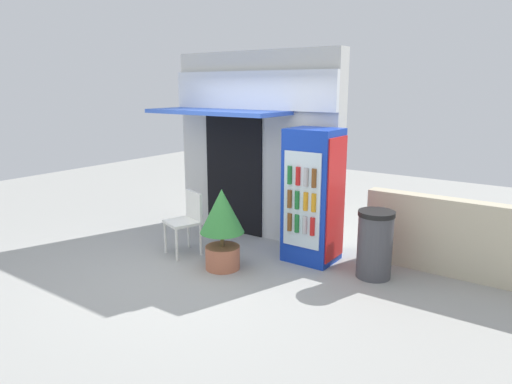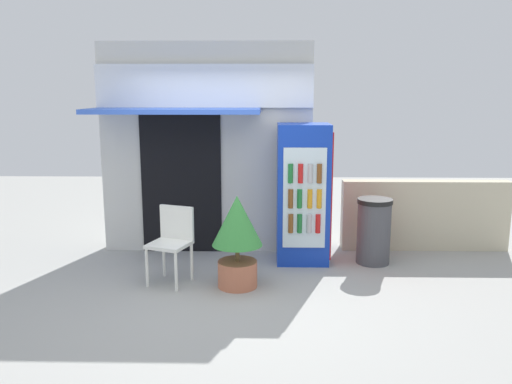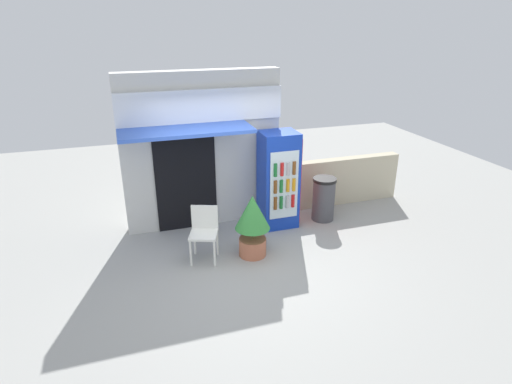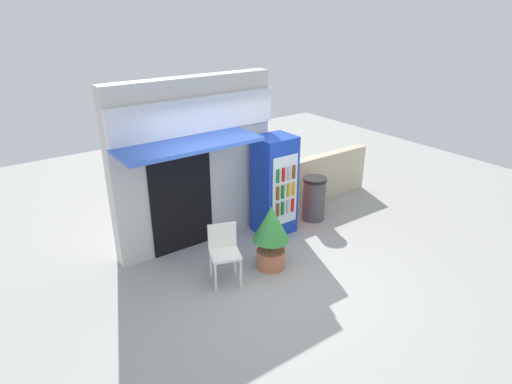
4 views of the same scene
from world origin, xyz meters
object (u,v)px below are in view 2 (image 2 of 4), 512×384
(potted_plant_near_shop, at_px, (237,234))
(drink_cooler, at_px, (303,194))
(plastic_chair, at_px, (172,238))
(trash_bin, at_px, (374,231))

(potted_plant_near_shop, bearing_deg, drink_cooler, 49.28)
(plastic_chair, relative_size, trash_bin, 1.04)
(drink_cooler, distance_m, trash_bin, 1.04)
(drink_cooler, bearing_deg, plastic_chair, -153.62)
(plastic_chair, xyz_separation_m, potted_plant_near_shop, (0.77, -0.16, 0.10))
(trash_bin, bearing_deg, drink_cooler, 176.07)
(drink_cooler, distance_m, potted_plant_near_shop, 1.28)
(potted_plant_near_shop, xyz_separation_m, trash_bin, (1.73, 0.88, -0.20))
(drink_cooler, height_order, potted_plant_near_shop, drink_cooler)
(plastic_chair, bearing_deg, drink_cooler, 26.38)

